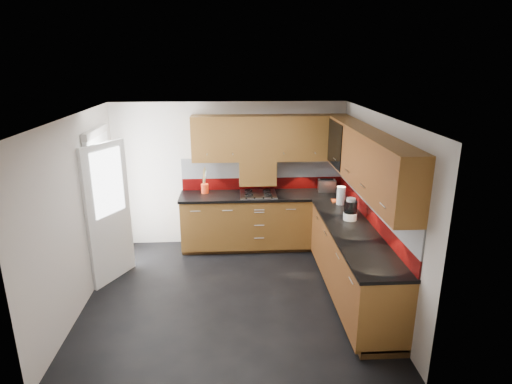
{
  "coord_description": "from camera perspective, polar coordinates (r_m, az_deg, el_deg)",
  "views": [
    {
      "loc": [
        0.04,
        -5.12,
        3.06
      ],
      "look_at": [
        0.37,
        0.65,
        1.25
      ],
      "focal_mm": 30.0,
      "sensor_mm": 36.0,
      "label": 1
    }
  ],
  "objects": [
    {
      "name": "glass_cabinet",
      "position": [
        6.52,
        11.72,
        6.51
      ],
      "size": [
        0.32,
        0.8,
        0.66
      ],
      "color": "black",
      "rests_on": "room"
    },
    {
      "name": "food_processor",
      "position": [
        5.97,
        12.47,
        -2.34
      ],
      "size": [
        0.19,
        0.19,
        0.31
      ],
      "color": "white",
      "rests_on": "countertop"
    },
    {
      "name": "countertop",
      "position": [
        6.28,
        6.22,
        -2.58
      ],
      "size": [
        2.72,
        3.22,
        0.04
      ],
      "color": "black",
      "rests_on": "base_cabinets"
    },
    {
      "name": "base_cabinets",
      "position": [
        6.48,
        6.18,
        -6.55
      ],
      "size": [
        2.7,
        3.2,
        0.95
      ],
      "color": "brown",
      "rests_on": "room"
    },
    {
      "name": "room",
      "position": [
        5.35,
        -3.54,
        0.44
      ],
      "size": [
        4.0,
        3.8,
        2.64
      ],
      "color": "black"
    },
    {
      "name": "toaster",
      "position": [
        7.18,
        9.41,
        0.84
      ],
      "size": [
        0.3,
        0.2,
        0.21
      ],
      "color": "silver",
      "rests_on": "countertop"
    },
    {
      "name": "back_door",
      "position": [
        6.47,
        -19.44,
        -1.87
      ],
      "size": [
        0.42,
        1.19,
        2.04
      ],
      "color": "white",
      "rests_on": "room"
    },
    {
      "name": "extractor_hood",
      "position": [
        6.99,
        0.2,
        2.69
      ],
      "size": [
        0.6,
        0.33,
        0.4
      ],
      "primitive_type": "cube",
      "color": "brown",
      "rests_on": "room"
    },
    {
      "name": "orange_cloth",
      "position": [
        6.74,
        10.72,
        -1.13
      ],
      "size": [
        0.16,
        0.14,
        0.02
      ],
      "primitive_type": "cube",
      "rotation": [
        0.0,
        0.0,
        -0.04
      ],
      "color": "#E95019",
      "rests_on": "countertop"
    },
    {
      "name": "utensil_pot",
      "position": [
        7.05,
        -6.85,
        0.63
      ],
      "size": [
        0.12,
        0.12,
        0.43
      ],
      "color": "red",
      "rests_on": "countertop"
    },
    {
      "name": "backsplash",
      "position": [
        6.44,
        7.94,
        0.57
      ],
      "size": [
        2.7,
        3.2,
        0.54
      ],
      "color": "maroon",
      "rests_on": "countertop"
    },
    {
      "name": "upper_cabinets",
      "position": [
        6.14,
        8.01,
        5.79
      ],
      "size": [
        2.5,
        3.2,
        0.72
      ],
      "color": "brown",
      "rests_on": "room"
    },
    {
      "name": "paper_towel",
      "position": [
        6.58,
        11.27,
        -0.46
      ],
      "size": [
        0.15,
        0.15,
        0.27
      ],
      "primitive_type": "cylinder",
      "rotation": [
        0.0,
        0.0,
        0.17
      ],
      "color": "white",
      "rests_on": "countertop"
    },
    {
      "name": "gas_hob",
      "position": [
        6.93,
        0.28,
        -0.26
      ],
      "size": [
        0.59,
        0.51,
        0.05
      ],
      "color": "silver",
      "rests_on": "countertop"
    }
  ]
}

